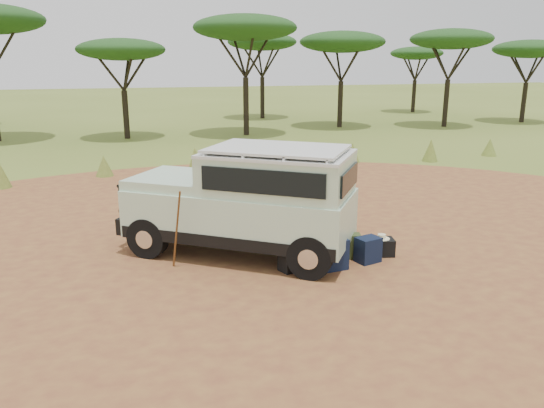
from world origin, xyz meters
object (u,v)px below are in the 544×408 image
object	(u,v)px
duffel_navy	(368,250)
backpack_olive	(351,246)
backpack_black	(291,256)
walking_staff	(177,230)
backpack_navy	(335,254)
safari_vehicle	(247,203)
hard_case	(381,247)

from	to	relation	value
duffel_navy	backpack_olive	bearing A→B (deg)	111.38
backpack_black	backpack_olive	xyz separation A→B (m)	(1.33, 0.29, -0.03)
walking_staff	backpack_navy	xyz separation A→B (m)	(2.78, -0.83, -0.47)
backpack_black	walking_staff	bearing A→B (deg)	141.44
safari_vehicle	walking_staff	distance (m)	1.50
backpack_olive	hard_case	distance (m)	0.64
walking_staff	duffel_navy	xyz separation A→B (m)	(3.54, -0.68, -0.51)
backpack_olive	backpack_black	bearing A→B (deg)	-152.76
backpack_navy	hard_case	bearing A→B (deg)	13.59
walking_staff	hard_case	xyz separation A→B (m)	(3.95, -0.43, -0.59)
backpack_navy	duffel_navy	distance (m)	0.77
backpack_navy	safari_vehicle	bearing A→B (deg)	133.00
walking_staff	backpack_black	world-z (taller)	walking_staff
backpack_navy	backpack_olive	world-z (taller)	backpack_navy
backpack_olive	safari_vehicle	bearing A→B (deg)	172.83
backpack_black	duffel_navy	distance (m)	1.55
backpack_black	duffel_navy	xyz separation A→B (m)	(1.55, -0.01, -0.03)
backpack_navy	duffel_navy	bearing A→B (deg)	5.72
safari_vehicle	duffel_navy	size ratio (longest dim) A/B	9.41
backpack_black	safari_vehicle	bearing A→B (deg)	98.11
backpack_navy	backpack_olive	xyz separation A→B (m)	(0.53, 0.44, -0.05)
walking_staff	backpack_olive	bearing A→B (deg)	-34.46
safari_vehicle	hard_case	distance (m)	2.80
safari_vehicle	walking_staff	xyz separation A→B (m)	(-1.42, -0.39, -0.30)
backpack_black	backpack_navy	size ratio (longest dim) A/B	0.95
backpack_navy	backpack_olive	bearing A→B (deg)	34.45
backpack_black	duffel_navy	world-z (taller)	backpack_black
backpack_navy	duffel_navy	xyz separation A→B (m)	(0.75, 0.15, -0.05)
walking_staff	backpack_navy	distance (m)	2.94
backpack_navy	walking_staff	bearing A→B (deg)	158.20
backpack_black	hard_case	world-z (taller)	backpack_black
backpack_olive	hard_case	world-z (taller)	backpack_olive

